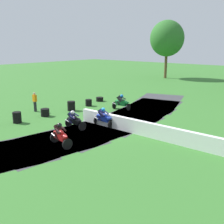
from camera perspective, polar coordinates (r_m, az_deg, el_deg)
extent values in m
plane|color=#38752D|center=(18.51, -1.09, -3.03)|extent=(120.00, 120.00, 0.00)
cube|color=#3D3D42|center=(15.27, -18.45, -7.62)|extent=(5.93, 9.52, 0.01)
cube|color=#3D3D42|center=(16.56, -8.57, -5.29)|extent=(5.07, 9.21, 0.01)
cube|color=#3D3D42|center=(18.51, -1.09, -3.01)|extent=(4.31, 8.88, 0.01)
cube|color=#3D3D42|center=(20.92, 4.12, -1.00)|extent=(5.23, 9.27, 0.01)
cube|color=#3D3D42|center=(23.63, 7.50, 0.69)|extent=(6.08, 9.56, 0.01)
cube|color=#3D3D42|center=(26.51, 9.51, 2.11)|extent=(6.87, 9.74, 0.01)
cube|color=white|center=(15.44, 14.88, -5.33)|extent=(15.64, 0.45, 0.90)
cylinder|color=black|center=(14.63, -9.50, -6.79)|extent=(0.21, 0.67, 0.67)
cylinder|color=black|center=(15.79, -12.06, -5.31)|extent=(0.21, 0.67, 0.67)
cube|color=red|center=(15.09, -11.01, -4.99)|extent=(1.04, 0.50, 0.43)
ellipsoid|color=red|center=(14.84, -10.83, -4.26)|extent=(0.49, 0.38, 0.27)
cone|color=red|center=(14.48, -9.79, -5.27)|extent=(0.45, 0.39, 0.44)
cylinder|color=#B2B2B7|center=(15.58, -12.40, -4.81)|extent=(0.42, 0.16, 0.17)
cube|color=#331919|center=(15.02, -11.38, -3.58)|extent=(0.55, 0.35, 0.60)
sphere|color=black|center=(14.73, -11.14, -2.78)|extent=(0.26, 0.26, 0.26)
cylinder|color=#331919|center=(14.84, -10.28, -3.54)|extent=(0.44, 0.16, 0.24)
cylinder|color=#331919|center=(14.70, -11.48, -3.96)|extent=(0.44, 0.16, 0.24)
cylinder|color=#331919|center=(15.30, -10.76, -4.54)|extent=(0.29, 0.14, 0.42)
cylinder|color=#331919|center=(15.16, -11.93, -4.95)|extent=(0.29, 0.14, 0.42)
cylinder|color=black|center=(17.61, -6.33, -3.07)|extent=(0.11, 0.77, 0.77)
cylinder|color=black|center=(18.63, -9.21, -2.19)|extent=(0.11, 0.77, 0.77)
cube|color=black|center=(17.97, -8.09, -1.82)|extent=(1.01, 0.42, 0.47)
ellipsoid|color=black|center=(17.72, -7.95, -1.23)|extent=(0.45, 0.35, 0.32)
cone|color=black|center=(17.42, -6.75, -1.91)|extent=(0.40, 0.44, 0.49)
cylinder|color=#B2B2B7|center=(18.40, -9.49, -1.87)|extent=(0.41, 0.13, 0.18)
cube|color=#1E1E4C|center=(17.86, -8.60, -0.75)|extent=(0.50, 0.47, 0.63)
sphere|color=white|center=(17.57, -8.41, -0.09)|extent=(0.26, 0.26, 0.26)
cylinder|color=#1E1E4C|center=(17.73, -7.64, -0.54)|extent=(0.43, 0.15, 0.25)
cylinder|color=#1E1E4C|center=(17.55, -8.46, -1.13)|extent=(0.43, 0.15, 0.25)
cylinder|color=#1E1E4C|center=(18.19, -8.07, -1.37)|extent=(0.27, 0.24, 0.42)
cylinder|color=#1E1E4C|center=(18.01, -8.88, -1.95)|extent=(0.27, 0.24, 0.42)
cylinder|color=black|center=(17.98, -0.14, -2.57)|extent=(0.13, 0.72, 0.71)
cylinder|color=black|center=(18.94, -3.20, -1.72)|extent=(0.13, 0.72, 0.71)
cube|color=#1E38B2|center=(18.33, -1.86, -1.30)|extent=(1.02, 0.41, 0.45)
ellipsoid|color=#1E38B2|center=(18.10, -1.59, -0.67)|extent=(0.46, 0.35, 0.29)
cone|color=#1E38B2|center=(17.82, -0.38, -1.36)|extent=(0.41, 0.41, 0.46)
cylinder|color=#B2B2B7|center=(18.71, -3.36, -1.32)|extent=(0.41, 0.11, 0.17)
cube|color=#1E1E4C|center=(18.23, -2.23, -0.17)|extent=(0.51, 0.41, 0.61)
sphere|color=#1E7FE0|center=(17.97, -1.88, 0.52)|extent=(0.26, 0.26, 0.26)
cylinder|color=#1E1E4C|center=(18.14, -1.23, -0.03)|extent=(0.43, 0.12, 0.24)
cylinder|color=#1E1E4C|center=(17.92, -2.02, -0.47)|extent=(0.43, 0.12, 0.24)
cylinder|color=#1E1E4C|center=(18.55, -1.87, -0.92)|extent=(0.28, 0.19, 0.42)
cylinder|color=#1E1E4C|center=(18.34, -2.65, -1.36)|extent=(0.28, 0.19, 0.42)
cylinder|color=black|center=(22.80, 3.53, 1.04)|extent=(0.21, 0.70, 0.70)
cylinder|color=black|center=(23.45, 0.49, 1.45)|extent=(0.21, 0.70, 0.70)
cube|color=#198438|center=(23.00, 1.93, 1.94)|extent=(1.04, 0.51, 0.44)
ellipsoid|color=#198438|center=(22.83, 2.28, 2.50)|extent=(0.49, 0.39, 0.29)
cone|color=#198438|center=(22.65, 3.42, 2.03)|extent=(0.43, 0.41, 0.45)
cylinder|color=#B2B2B7|center=(23.22, 0.51, 1.81)|extent=(0.42, 0.18, 0.17)
cube|color=#28282D|center=(22.91, 1.68, 2.85)|extent=(0.53, 0.43, 0.61)
sphere|color=#1E7FE0|center=(22.71, 2.12, 3.46)|extent=(0.26, 0.26, 0.26)
cylinder|color=#28282D|center=(22.91, 2.51, 2.99)|extent=(0.43, 0.19, 0.24)
cylinder|color=#28282D|center=(22.62, 2.08, 2.68)|extent=(0.43, 0.19, 0.24)
cylinder|color=#28282D|center=(23.23, 1.75, 2.19)|extent=(0.27, 0.21, 0.42)
cylinder|color=#28282D|center=(22.94, 1.32, 1.88)|extent=(0.27, 0.21, 0.42)
cylinder|color=black|center=(20.42, -19.54, -1.91)|extent=(0.61, 0.61, 0.20)
cylinder|color=black|center=(20.37, -19.59, -1.37)|extent=(0.61, 0.61, 0.20)
cylinder|color=black|center=(20.32, -19.63, -0.83)|extent=(0.61, 0.61, 0.20)
cylinder|color=black|center=(20.27, -19.68, -0.29)|extent=(0.61, 0.61, 0.20)
cylinder|color=black|center=(21.66, -14.07, -0.61)|extent=(0.67, 0.67, 0.20)
cylinder|color=black|center=(21.61, -14.10, -0.10)|extent=(0.67, 0.67, 0.20)
cylinder|color=black|center=(21.56, -14.13, 0.42)|extent=(0.67, 0.67, 0.20)
cylinder|color=black|center=(23.05, -8.66, 0.56)|extent=(0.66, 0.66, 0.20)
cylinder|color=black|center=(23.00, -8.68, 1.04)|extent=(0.66, 0.66, 0.20)
cylinder|color=black|center=(22.96, -8.70, 1.53)|extent=(0.66, 0.66, 0.20)
cylinder|color=black|center=(22.92, -8.72, 2.01)|extent=(0.66, 0.66, 0.20)
cylinder|color=black|center=(24.61, -5.00, 1.54)|extent=(0.59, 0.59, 0.20)
cylinder|color=black|center=(24.56, -5.01, 2.00)|extent=(0.59, 0.59, 0.20)
cylinder|color=black|center=(24.52, -5.02, 2.45)|extent=(0.59, 0.59, 0.20)
cylinder|color=black|center=(26.58, -2.64, 2.54)|extent=(0.71, 0.71, 0.20)
cylinder|color=black|center=(26.54, -2.65, 2.96)|extent=(0.71, 0.71, 0.20)
cylinder|color=#232328|center=(23.31, -16.08, 1.14)|extent=(0.24, 0.24, 0.86)
cube|color=orange|center=(23.16, -16.20, 2.85)|extent=(0.34, 0.22, 0.56)
sphere|color=tan|center=(23.09, -16.26, 3.80)|extent=(0.20, 0.20, 0.20)
cylinder|color=brown|center=(45.67, 11.39, 9.67)|extent=(0.44, 0.44, 4.08)
ellipsoid|color=#2D6B28|center=(45.55, 11.67, 15.14)|extent=(5.47, 5.47, 5.74)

